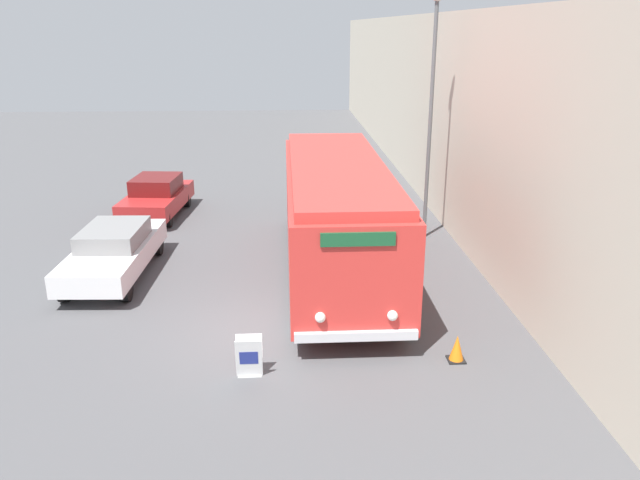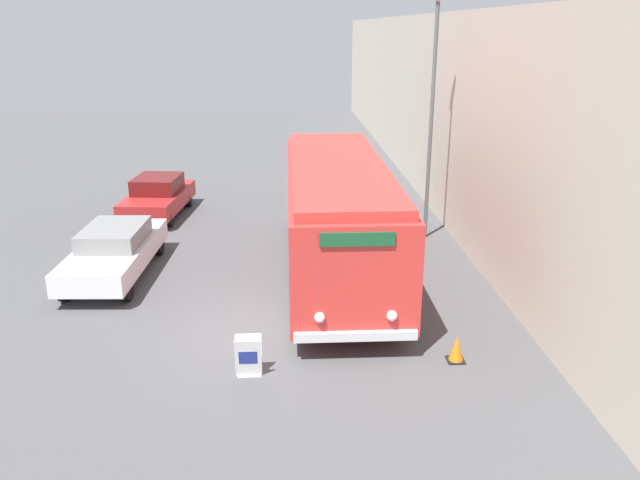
{
  "view_description": "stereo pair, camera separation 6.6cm",
  "coord_description": "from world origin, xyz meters",
  "px_view_note": "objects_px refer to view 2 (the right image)",
  "views": [
    {
      "loc": [
        0.54,
        -12.75,
        6.59
      ],
      "look_at": [
        1.34,
        1.16,
        1.81
      ],
      "focal_mm": 35.0,
      "sensor_mm": 36.0,
      "label": 1
    },
    {
      "loc": [
        0.61,
        -12.76,
        6.59
      ],
      "look_at": [
        1.34,
        1.16,
        1.81
      ],
      "focal_mm": 35.0,
      "sensor_mm": 36.0,
      "label": 2
    }
  ],
  "objects_px": {
    "vintage_bus": "(337,212)",
    "traffic_cone": "(456,349)",
    "sign_board": "(248,357)",
    "streetlamp": "(433,87)",
    "parked_car_near": "(115,250)",
    "parked_car_mid": "(158,196)"
  },
  "relations": [
    {
      "from": "vintage_bus",
      "to": "parked_car_near",
      "type": "relative_size",
      "value": 2.06
    },
    {
      "from": "sign_board",
      "to": "traffic_cone",
      "type": "distance_m",
      "value": 4.28
    },
    {
      "from": "parked_car_near",
      "to": "traffic_cone",
      "type": "bearing_deg",
      "value": -29.38
    },
    {
      "from": "vintage_bus",
      "to": "parked_car_mid",
      "type": "distance_m",
      "value": 8.58
    },
    {
      "from": "vintage_bus",
      "to": "parked_car_near",
      "type": "bearing_deg",
      "value": 179.0
    },
    {
      "from": "parked_car_mid",
      "to": "traffic_cone",
      "type": "xyz_separation_m",
      "value": [
        8.19,
        -11.03,
        -0.45
      ]
    },
    {
      "from": "parked_car_mid",
      "to": "traffic_cone",
      "type": "distance_m",
      "value": 13.74
    },
    {
      "from": "vintage_bus",
      "to": "sign_board",
      "type": "xyz_separation_m",
      "value": [
        -2.17,
        -5.44,
        -1.37
      ]
    },
    {
      "from": "vintage_bus",
      "to": "parked_car_mid",
      "type": "xyz_separation_m",
      "value": [
        -6.09,
        5.94,
        -1.05
      ]
    },
    {
      "from": "streetlamp",
      "to": "traffic_cone",
      "type": "relative_size",
      "value": 13.4
    },
    {
      "from": "vintage_bus",
      "to": "sign_board",
      "type": "distance_m",
      "value": 6.01
    },
    {
      "from": "streetlamp",
      "to": "traffic_cone",
      "type": "bearing_deg",
      "value": -97.53
    },
    {
      "from": "vintage_bus",
      "to": "traffic_cone",
      "type": "height_order",
      "value": "vintage_bus"
    },
    {
      "from": "parked_car_mid",
      "to": "traffic_cone",
      "type": "height_order",
      "value": "parked_car_mid"
    },
    {
      "from": "sign_board",
      "to": "parked_car_near",
      "type": "relative_size",
      "value": 0.17
    },
    {
      "from": "parked_car_near",
      "to": "streetlamp",
      "type": "bearing_deg",
      "value": 19.77
    },
    {
      "from": "sign_board",
      "to": "streetlamp",
      "type": "xyz_separation_m",
      "value": [
        5.33,
        8.38,
        4.43
      ]
    },
    {
      "from": "parked_car_mid",
      "to": "traffic_cone",
      "type": "bearing_deg",
      "value": -47.43
    },
    {
      "from": "streetlamp",
      "to": "parked_car_near",
      "type": "bearing_deg",
      "value": -163.03
    },
    {
      "from": "sign_board",
      "to": "streetlamp",
      "type": "distance_m",
      "value": 10.87
    },
    {
      "from": "sign_board",
      "to": "streetlamp",
      "type": "height_order",
      "value": "streetlamp"
    },
    {
      "from": "vintage_bus",
      "to": "parked_car_mid",
      "type": "bearing_deg",
      "value": 135.71
    }
  ]
}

